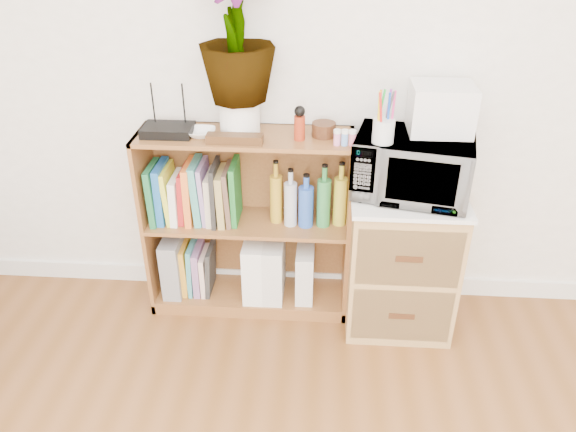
# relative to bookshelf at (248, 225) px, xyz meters

# --- Properties ---
(skirting_board) EXTENTS (4.00, 0.02, 0.10)m
(skirting_board) POSITION_rel_bookshelf_xyz_m (0.35, 0.14, -0.42)
(skirting_board) COLOR white
(skirting_board) RESTS_ON ground
(bookshelf) EXTENTS (1.00, 0.30, 0.95)m
(bookshelf) POSITION_rel_bookshelf_xyz_m (0.00, 0.00, 0.00)
(bookshelf) COLOR brown
(bookshelf) RESTS_ON ground
(wicker_unit) EXTENTS (0.50, 0.45, 0.70)m
(wicker_unit) POSITION_rel_bookshelf_xyz_m (0.75, -0.08, -0.12)
(wicker_unit) COLOR #9E7542
(wicker_unit) RESTS_ON ground
(microwave) EXTENTS (0.56, 0.43, 0.28)m
(microwave) POSITION_rel_bookshelf_xyz_m (0.75, -0.08, 0.38)
(microwave) COLOR white
(microwave) RESTS_ON wicker_unit
(pen_cup) EXTENTS (0.09, 0.09, 0.10)m
(pen_cup) POSITION_rel_bookshelf_xyz_m (0.60, -0.16, 0.57)
(pen_cup) COLOR silver
(pen_cup) RESTS_ON microwave
(small_appliance) EXTENTS (0.26, 0.22, 0.21)m
(small_appliance) POSITION_rel_bookshelf_xyz_m (0.85, -0.02, 0.63)
(small_appliance) COLOR white
(small_appliance) RESTS_ON microwave
(router) EXTENTS (0.23, 0.15, 0.04)m
(router) POSITION_rel_bookshelf_xyz_m (-0.34, -0.02, 0.50)
(router) COLOR black
(router) RESTS_ON bookshelf
(white_bowl) EXTENTS (0.13, 0.13, 0.03)m
(white_bowl) POSITION_rel_bookshelf_xyz_m (-0.19, -0.03, 0.49)
(white_bowl) COLOR white
(white_bowl) RESTS_ON bookshelf
(plant_pot) EXTENTS (0.18, 0.18, 0.15)m
(plant_pot) POSITION_rel_bookshelf_xyz_m (-0.02, 0.02, 0.55)
(plant_pot) COLOR white
(plant_pot) RESTS_ON bookshelf
(potted_plant) EXTENTS (0.33, 0.33, 0.60)m
(potted_plant) POSITION_rel_bookshelf_xyz_m (-0.02, 0.02, 0.93)
(potted_plant) COLOR #3C742E
(potted_plant) RESTS_ON plant_pot
(trinket_box) EXTENTS (0.25, 0.06, 0.04)m
(trinket_box) POSITION_rel_bookshelf_xyz_m (-0.03, -0.10, 0.49)
(trinket_box) COLOR #36200E
(trinket_box) RESTS_ON bookshelf
(kokeshi_doll) EXTENTS (0.05, 0.05, 0.11)m
(kokeshi_doll) POSITION_rel_bookshelf_xyz_m (0.25, -0.04, 0.53)
(kokeshi_doll) COLOR maroon
(kokeshi_doll) RESTS_ON bookshelf
(wooden_bowl) EXTENTS (0.11, 0.11, 0.06)m
(wooden_bowl) POSITION_rel_bookshelf_xyz_m (0.36, 0.01, 0.51)
(wooden_bowl) COLOR #351A0E
(wooden_bowl) RESTS_ON bookshelf
(paint_jars) EXTENTS (0.10, 0.04, 0.05)m
(paint_jars) POSITION_rel_bookshelf_xyz_m (0.45, -0.09, 0.50)
(paint_jars) COLOR #D0737D
(paint_jars) RESTS_ON bookshelf
(file_box) EXTENTS (0.09, 0.25, 0.32)m
(file_box) POSITION_rel_bookshelf_xyz_m (-0.39, 0.00, -0.25)
(file_box) COLOR gray
(file_box) RESTS_ON bookshelf
(magazine_holder_left) EXTENTS (0.10, 0.25, 0.32)m
(magazine_holder_left) POSITION_rel_bookshelf_xyz_m (0.03, -0.01, -0.25)
(magazine_holder_left) COLOR white
(magazine_holder_left) RESTS_ON bookshelf
(magazine_holder_mid) EXTENTS (0.10, 0.25, 0.32)m
(magazine_holder_mid) POSITION_rel_bookshelf_xyz_m (0.13, -0.01, -0.25)
(magazine_holder_mid) COLOR silver
(magazine_holder_mid) RESTS_ON bookshelf
(magazine_holder_right) EXTENTS (0.09, 0.22, 0.28)m
(magazine_holder_right) POSITION_rel_bookshelf_xyz_m (0.29, -0.01, -0.27)
(magazine_holder_right) COLOR silver
(magazine_holder_right) RESTS_ON bookshelf
(cookbooks) EXTENTS (0.42, 0.20, 0.31)m
(cookbooks) POSITION_rel_bookshelf_xyz_m (-0.25, -0.00, 0.17)
(cookbooks) COLOR #1B683A
(cookbooks) RESTS_ON bookshelf
(liquor_bottles) EXTENTS (0.37, 0.07, 0.31)m
(liquor_bottles) POSITION_rel_bookshelf_xyz_m (0.30, 0.00, 0.17)
(liquor_bottles) COLOR #B58D22
(liquor_bottles) RESTS_ON bookshelf
(lower_books) EXTENTS (0.17, 0.19, 0.28)m
(lower_books) POSITION_rel_bookshelf_xyz_m (-0.27, 0.00, -0.27)
(lower_books) COLOR gold
(lower_books) RESTS_ON bookshelf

